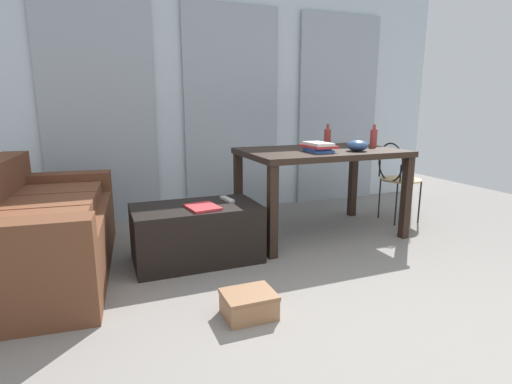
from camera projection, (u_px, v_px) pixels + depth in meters
ground_plane at (315, 270)px, 2.93m from camera, size 7.45×7.45×0.00m
wall_back at (230, 96)px, 4.42m from camera, size 5.33×0.10×2.54m
curtains at (232, 111)px, 4.38m from camera, size 3.79×0.03×2.22m
couch at (36, 232)px, 2.78m from camera, size 1.00×1.78×0.80m
coffee_table at (196, 233)px, 3.07m from camera, size 0.94×0.54×0.44m
craft_table at (320, 160)px, 3.61m from camera, size 1.40×0.90×0.79m
wire_chair at (396, 173)px, 4.04m from camera, size 0.40×0.41×0.81m
bottle_near at (374, 138)px, 3.78m from camera, size 0.07×0.07×0.21m
bottle_far at (327, 137)px, 3.96m from camera, size 0.07×0.07×0.20m
bowl at (357, 145)px, 3.46m from camera, size 0.18×0.18×0.10m
book_stack at (318, 147)px, 3.39m from camera, size 0.22×0.30×0.08m
scissors at (327, 148)px, 3.68m from camera, size 0.09×0.10×0.00m
tv_remote_primary at (227, 199)px, 3.18m from camera, size 0.07×0.19×0.02m
magazine at (203, 207)px, 2.94m from camera, size 0.24×0.29×0.02m
shoebox at (249, 304)px, 2.27m from camera, size 0.29×0.24×0.14m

